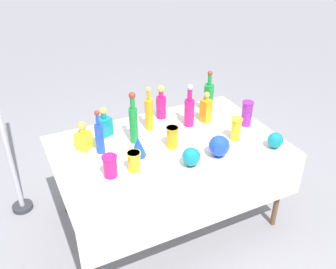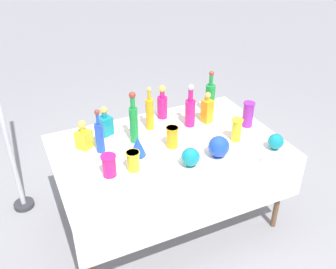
% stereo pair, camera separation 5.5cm
% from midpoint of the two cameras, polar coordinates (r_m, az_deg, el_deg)
% --- Properties ---
extents(ground_plane, '(40.00, 40.00, 0.00)m').
position_cam_midpoint_polar(ground_plane, '(3.40, -0.47, -12.48)').
color(ground_plane, gray).
extents(display_table, '(1.76, 1.15, 0.76)m').
position_cam_midpoint_polar(display_table, '(2.93, -0.18, -3.01)').
color(display_table, white).
rests_on(display_table, ground).
extents(tall_bottle_0, '(0.07, 0.07, 0.36)m').
position_cam_midpoint_polar(tall_bottle_0, '(2.83, -10.94, -0.32)').
color(tall_bottle_0, blue).
rests_on(tall_bottle_0, display_table).
extents(tall_bottle_1, '(0.09, 0.09, 0.40)m').
position_cam_midpoint_polar(tall_bottle_1, '(3.36, 5.74, 5.71)').
color(tall_bottle_1, '#198C38').
rests_on(tall_bottle_1, display_table).
extents(tall_bottle_2, '(0.07, 0.07, 0.43)m').
position_cam_midpoint_polar(tall_bottle_2, '(2.90, -5.83, 2.02)').
color(tall_bottle_2, '#198C38').
rests_on(tall_bottle_2, display_table).
extents(tall_bottle_3, '(0.07, 0.07, 0.38)m').
position_cam_midpoint_polar(tall_bottle_3, '(3.08, -3.42, 3.32)').
color(tall_bottle_3, orange).
rests_on(tall_bottle_3, display_table).
extents(tall_bottle_4, '(0.09, 0.09, 0.38)m').
position_cam_midpoint_polar(tall_bottle_4, '(3.14, 2.77, 3.78)').
color(tall_bottle_4, '#C61972').
rests_on(tall_bottle_4, display_table).
extents(tall_bottle_5, '(0.09, 0.09, 0.31)m').
position_cam_midpoint_polar(tall_bottle_5, '(3.27, -1.53, 4.59)').
color(tall_bottle_5, '#C61972').
rests_on(tall_bottle_5, display_table).
extents(square_decanter_0, '(0.12, 0.12, 0.25)m').
position_cam_midpoint_polar(square_decanter_0, '(3.07, -10.15, 1.55)').
color(square_decanter_0, teal).
rests_on(square_decanter_0, display_table).
extents(square_decanter_1, '(0.14, 0.14, 0.24)m').
position_cam_midpoint_polar(square_decanter_1, '(2.92, -13.29, -0.48)').
color(square_decanter_1, yellow).
rests_on(square_decanter_1, display_table).
extents(square_decanter_2, '(0.10, 0.10, 0.28)m').
position_cam_midpoint_polar(square_decanter_2, '(3.22, 5.32, 3.87)').
color(square_decanter_2, orange).
rests_on(square_decanter_2, display_table).
extents(slender_vase_0, '(0.10, 0.10, 0.15)m').
position_cam_midpoint_polar(slender_vase_0, '(2.63, -5.80, -4.00)').
color(slender_vase_0, yellow).
rests_on(slender_vase_0, display_table).
extents(slender_vase_1, '(0.10, 0.10, 0.17)m').
position_cam_midpoint_polar(slender_vase_1, '(2.87, 0.10, -0.30)').
color(slender_vase_1, orange).
rests_on(slender_vase_1, display_table).
extents(slender_vase_2, '(0.10, 0.10, 0.22)m').
position_cam_midpoint_polar(slender_vase_2, '(3.22, 11.44, 3.26)').
color(slender_vase_2, purple).
rests_on(slender_vase_2, display_table).
extents(slender_vase_3, '(0.09, 0.09, 0.19)m').
position_cam_midpoint_polar(slender_vase_3, '(3.00, 9.83, 0.91)').
color(slender_vase_3, yellow).
rests_on(slender_vase_3, display_table).
extents(slender_vase_4, '(0.11, 0.11, 0.16)m').
position_cam_midpoint_polar(slender_vase_4, '(2.60, -9.43, -4.69)').
color(slender_vase_4, '#C61972').
rests_on(slender_vase_4, display_table).
extents(fluted_vase_0, '(0.12, 0.12, 0.17)m').
position_cam_midpoint_polar(fluted_vase_0, '(2.77, -5.13, -1.80)').
color(fluted_vase_0, blue).
rests_on(fluted_vase_0, display_table).
extents(round_bowl_0, '(0.12, 0.12, 0.13)m').
position_cam_midpoint_polar(round_bowl_0, '(2.98, 15.53, -0.85)').
color(round_bowl_0, teal).
rests_on(round_bowl_0, display_table).
extents(round_bowl_1, '(0.14, 0.14, 0.14)m').
position_cam_midpoint_polar(round_bowl_1, '(2.67, 2.98, -3.41)').
color(round_bowl_1, teal).
rests_on(round_bowl_1, display_table).
extents(round_bowl_2, '(0.16, 0.16, 0.17)m').
position_cam_midpoint_polar(round_bowl_2, '(2.79, 7.24, -1.75)').
color(round_bowl_2, blue).
rests_on(round_bowl_2, display_table).
extents(price_tag_left, '(0.06, 0.03, 0.04)m').
position_cam_midpoint_polar(price_tag_left, '(2.49, 0.02, -7.88)').
color(price_tag_left, white).
rests_on(price_tag_left, display_table).
extents(price_tag_center, '(0.05, 0.03, 0.04)m').
position_cam_midpoint_polar(price_tag_center, '(2.85, 13.85, -3.39)').
color(price_tag_center, white).
rests_on(price_tag_center, display_table).
extents(cardboard_box_behind_left, '(0.43, 0.44, 0.35)m').
position_cam_midpoint_polar(cardboard_box_behind_left, '(4.18, -1.30, -0.83)').
color(cardboard_box_behind_left, tan).
rests_on(cardboard_box_behind_left, ground).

